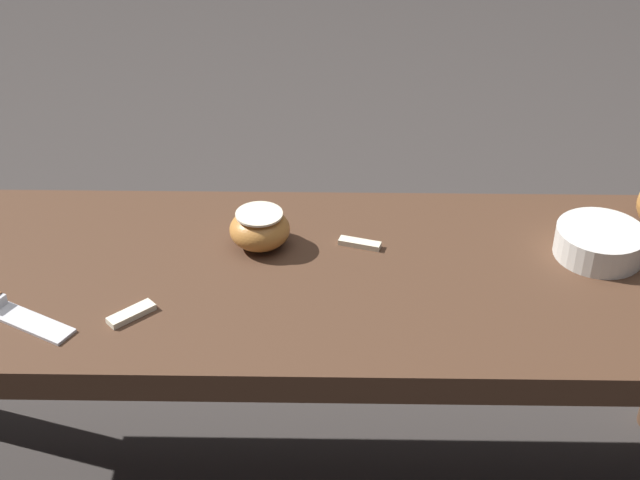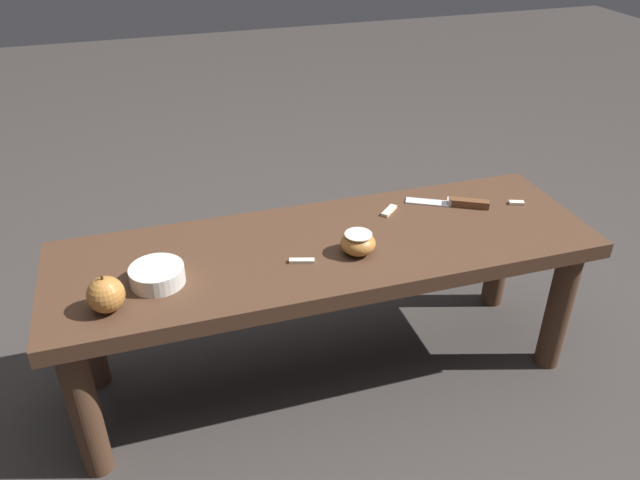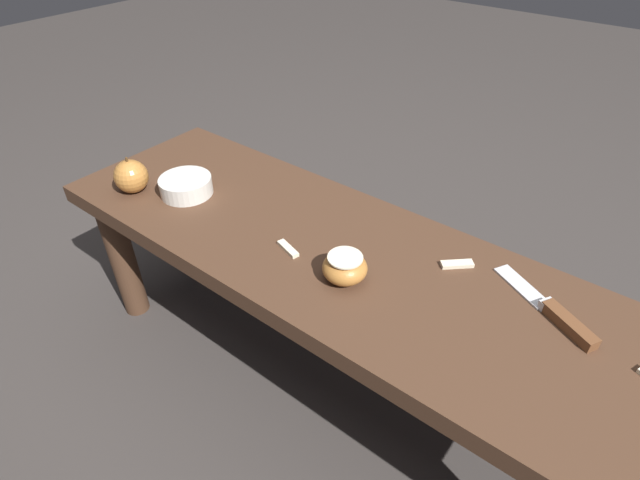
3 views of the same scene
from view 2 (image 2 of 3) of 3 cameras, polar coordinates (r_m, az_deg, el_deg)
name	(u,v)px [view 2 (image 2 of 3)]	position (r m, az deg, el deg)	size (l,w,h in m)	color
ground_plane	(326,370)	(1.76, 0.59, -11.84)	(8.00, 8.00, 0.00)	#383330
wooden_bench	(327,266)	(1.55, 0.65, -2.41)	(1.32, 0.42, 0.42)	#472D1E
knife	(459,203)	(1.71, 12.56, 3.33)	(0.21, 0.13, 0.02)	silver
apple_whole	(106,295)	(1.34, -18.99, -4.74)	(0.08, 0.08, 0.09)	#B27233
apple_cut	(358,243)	(1.46, 3.50, -0.28)	(0.08, 0.08, 0.05)	#B27233
apple_slice_near_knife	(517,203)	(1.76, 17.53, 3.26)	(0.04, 0.03, 0.01)	beige
apple_slice_center	(389,211)	(1.65, 6.33, 2.68)	(0.06, 0.06, 0.01)	beige
apple_slice_near_bowl	(302,261)	(1.44, -1.67, -1.92)	(0.06, 0.03, 0.01)	beige
bowl	(157,275)	(1.41, -14.66, -3.12)	(0.12, 0.12, 0.04)	silver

